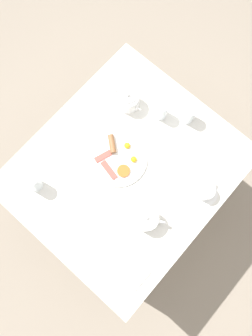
# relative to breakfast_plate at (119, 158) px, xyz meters

# --- Properties ---
(ground_plane) EXTENTS (8.00, 8.00, 0.00)m
(ground_plane) POSITION_rel_breakfast_plate_xyz_m (0.06, -0.02, -0.73)
(ground_plane) COLOR gray
(table) EXTENTS (0.91, 1.04, 0.73)m
(table) POSITION_rel_breakfast_plate_xyz_m (0.06, -0.02, -0.08)
(table) COLOR silver
(table) RESTS_ON ground_plane
(breakfast_plate) EXTENTS (0.29, 0.29, 0.04)m
(breakfast_plate) POSITION_rel_breakfast_plate_xyz_m (0.00, 0.00, 0.00)
(breakfast_plate) COLOR white
(breakfast_plate) RESTS_ON table
(teapot_near) EXTENTS (0.18, 0.11, 0.11)m
(teapot_near) POSITION_rel_breakfast_plate_xyz_m (0.29, -0.14, 0.04)
(teapot_near) COLOR white
(teapot_near) RESTS_ON table
(teapot_far) EXTENTS (0.19, 0.11, 0.11)m
(teapot_far) POSITION_rel_breakfast_plate_xyz_m (-0.16, 0.24, 0.04)
(teapot_far) COLOR white
(teapot_far) RESTS_ON table
(teacup_with_saucer_left) EXTENTS (0.14, 0.14, 0.07)m
(teacup_with_saucer_left) POSITION_rel_breakfast_plate_xyz_m (0.42, 0.14, 0.02)
(teacup_with_saucer_left) COLOR white
(teacup_with_saucer_left) RESTS_ON table
(water_glass_tall) EXTENTS (0.06, 0.06, 0.11)m
(water_glass_tall) POSITION_rel_breakfast_plate_xyz_m (0.00, 0.31, 0.05)
(water_glass_tall) COLOR white
(water_glass_tall) RESTS_ON table
(water_glass_short) EXTENTS (0.06, 0.06, 0.11)m
(water_glass_short) POSITION_rel_breakfast_plate_xyz_m (0.12, 0.38, 0.05)
(water_glass_short) COLOR white
(water_glass_short) RESTS_ON table
(wine_glass_spare) EXTENTS (0.06, 0.06, 0.12)m
(wine_glass_spare) POSITION_rel_breakfast_plate_xyz_m (-0.21, -0.36, 0.05)
(wine_glass_spare) COLOR white
(wine_glass_spare) RESTS_ON table
(napkin_folded) EXTENTS (0.15, 0.11, 0.01)m
(napkin_folded) POSITION_rel_breakfast_plate_xyz_m (0.39, -0.36, -0.01)
(napkin_folded) COLOR white
(napkin_folded) RESTS_ON table
(fork_by_plate) EXTENTS (0.10, 0.16, 0.00)m
(fork_by_plate) POSITION_rel_breakfast_plate_xyz_m (-0.03, -0.29, -0.01)
(fork_by_plate) COLOR silver
(fork_by_plate) RESTS_ON table
(knife_by_plate) EXTENTS (0.19, 0.13, 0.00)m
(knife_by_plate) POSITION_rel_breakfast_plate_xyz_m (0.34, 0.36, -0.01)
(knife_by_plate) COLOR silver
(knife_by_plate) RESTS_ON table
(spoon_for_tea) EXTENTS (0.14, 0.12, 0.00)m
(spoon_for_tea) POSITION_rel_breakfast_plate_xyz_m (-0.24, -0.09, -0.01)
(spoon_for_tea) COLOR silver
(spoon_for_tea) RESTS_ON table
(fork_spare) EXTENTS (0.04, 0.18, 0.00)m
(fork_spare) POSITION_rel_breakfast_plate_xyz_m (0.24, 0.09, -0.01)
(fork_spare) COLOR silver
(fork_spare) RESTS_ON table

